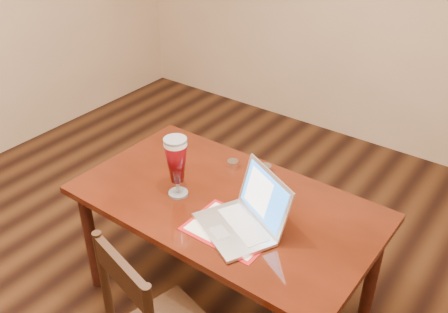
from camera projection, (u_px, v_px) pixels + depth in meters
The scene contains 1 object.
dining_table at pixel (224, 212), 2.49m from camera, with size 1.51×0.86×1.02m.
Camera 1 is at (1.37, -1.27, 2.18)m, focal length 40.00 mm.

